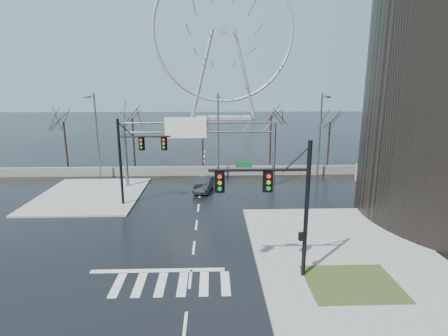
{
  "coord_description": "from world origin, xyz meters",
  "views": [
    {
      "loc": [
        1.34,
        -22.07,
        10.78
      ],
      "look_at": [
        2.29,
        6.74,
        4.0
      ],
      "focal_mm": 28.0,
      "sensor_mm": 36.0,
      "label": 1
    }
  ],
  "objects_px": {
    "sign_gantry": "(196,140)",
    "car": "(204,184)",
    "signal_mast_near": "(283,197)",
    "signal_mast_far": "(132,154)",
    "ferris_wheel": "(223,36)"
  },
  "relations": [
    {
      "from": "signal_mast_near",
      "to": "car",
      "type": "xyz_separation_m",
      "value": [
        -4.76,
        17.35,
        -4.17
      ]
    },
    {
      "from": "signal_mast_far",
      "to": "ferris_wheel",
      "type": "distance_m",
      "value": 89.3
    },
    {
      "from": "sign_gantry",
      "to": "signal_mast_near",
      "type": "bearing_deg",
      "value": -73.81
    },
    {
      "from": "signal_mast_far",
      "to": "ferris_wheel",
      "type": "bearing_deg",
      "value": 82.8
    },
    {
      "from": "sign_gantry",
      "to": "car",
      "type": "distance_m",
      "value": 4.83
    },
    {
      "from": "signal_mast_near",
      "to": "ferris_wheel",
      "type": "relative_size",
      "value": 0.16
    },
    {
      "from": "ferris_wheel",
      "to": "car",
      "type": "bearing_deg",
      "value": -93.23
    },
    {
      "from": "signal_mast_near",
      "to": "signal_mast_far",
      "type": "bearing_deg",
      "value": 130.26
    },
    {
      "from": "signal_mast_far",
      "to": "car",
      "type": "distance_m",
      "value": 8.67
    },
    {
      "from": "signal_mast_near",
      "to": "sign_gantry",
      "type": "xyz_separation_m",
      "value": [
        -5.52,
        19.0,
        0.31
      ]
    },
    {
      "from": "signal_mast_far",
      "to": "ferris_wheel",
      "type": "height_order",
      "value": "ferris_wheel"
    },
    {
      "from": "sign_gantry",
      "to": "signal_mast_far",
      "type": "bearing_deg",
      "value": -132.47
    },
    {
      "from": "signal_mast_far",
      "to": "car",
      "type": "bearing_deg",
      "value": 34.85
    },
    {
      "from": "signal_mast_near",
      "to": "signal_mast_far",
      "type": "height_order",
      "value": "same"
    },
    {
      "from": "car",
      "to": "sign_gantry",
      "type": "bearing_deg",
      "value": 124.89
    }
  ]
}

